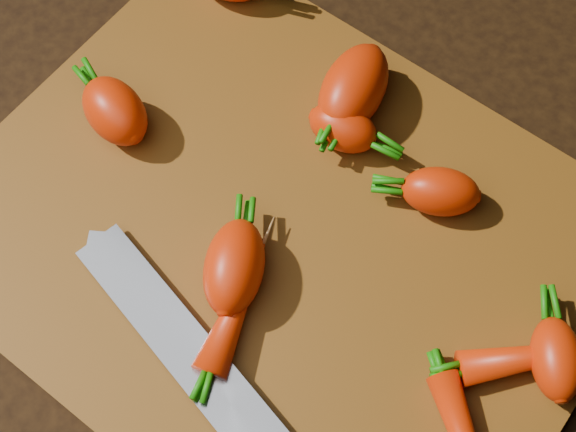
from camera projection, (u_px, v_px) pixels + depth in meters
The scene contains 11 objects.
ground at pixel (281, 243), 0.65m from camera, with size 2.00×2.00×0.01m, color black.
cutting_board at pixel (280, 238), 0.64m from camera, with size 0.50×0.40×0.01m, color brown.
carrot_1 at pixel (115, 111), 0.65m from camera, with size 0.07×0.05×0.05m, color red.
carrot_2 at pixel (354, 89), 0.66m from camera, with size 0.09×0.05×0.05m, color red.
carrot_3 at pixel (234, 267), 0.59m from camera, with size 0.08×0.05×0.05m, color red.
carrot_4 at pixel (440, 192), 0.62m from camera, with size 0.06×0.04×0.04m, color red.
carrot_5 at pixel (343, 128), 0.65m from camera, with size 0.06×0.04×0.04m, color red.
carrot_6 at pixel (556, 359), 0.57m from camera, with size 0.06×0.04×0.04m, color red.
carrot_7 at pixel (546, 355), 0.58m from camera, with size 0.13×0.03×0.03m, color red.
carrot_9 at pixel (237, 306), 0.59m from camera, with size 0.11×0.03×0.03m, color red.
knife at pixel (196, 361), 0.58m from camera, with size 0.34×0.10×0.02m.
Camera 1 is at (0.16, -0.20, 0.59)m, focal length 50.00 mm.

